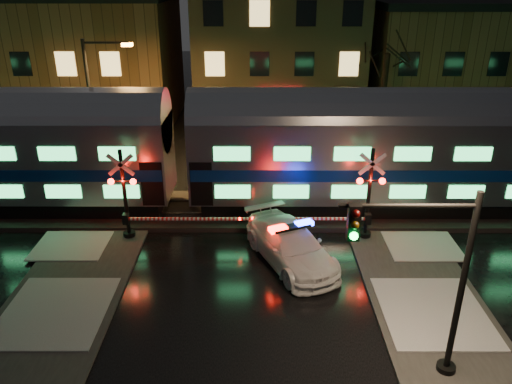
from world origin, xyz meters
TOP-DOWN VIEW (x-y plane):
  - ground at (0.00, 0.00)m, footprint 120.00×120.00m
  - ballast at (0.00, 5.00)m, footprint 90.00×4.20m
  - sidewalk_left at (-6.50, -6.00)m, footprint 4.00×20.00m
  - sidewalk_right at (6.50, -6.00)m, footprint 4.00×20.00m
  - building_left at (-13.00, 22.00)m, footprint 14.00×10.00m
  - building_mid at (2.00, 22.50)m, footprint 12.00×11.00m
  - building_right at (15.00, 22.00)m, footprint 12.00×10.00m
  - train at (-3.16, 5.00)m, footprint 51.00×3.12m
  - police_car at (1.79, 0.45)m, footprint 4.15×5.75m
  - crossing_signal_right at (4.86, 2.31)m, footprint 5.92×0.66m
  - crossing_signal_left at (-4.86, 2.31)m, footprint 5.84×0.66m
  - traffic_light at (5.07, -5.76)m, footprint 3.78×0.69m
  - streetlight at (-8.10, 9.00)m, footprint 2.60×0.27m

SIDE VIEW (x-z plane):
  - ground at x=0.00m, z-range 0.00..0.00m
  - sidewalk_left at x=-6.50m, z-range 0.00..0.12m
  - sidewalk_right at x=6.50m, z-range 0.00..0.12m
  - ballast at x=0.00m, z-range 0.00..0.24m
  - police_car at x=1.79m, z-range -0.08..1.64m
  - crossing_signal_left at x=-4.86m, z-range -0.36..3.78m
  - crossing_signal_right at x=4.86m, z-range -0.36..3.83m
  - traffic_light at x=5.07m, z-range 0.19..6.03m
  - train at x=-3.16m, z-range 0.42..6.35m
  - building_right at x=15.00m, z-range 0.00..8.50m
  - streetlight at x=-8.10m, z-range 0.59..8.36m
  - building_left at x=-13.00m, z-range 0.00..9.00m
  - building_mid at x=2.00m, z-range 0.00..11.50m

